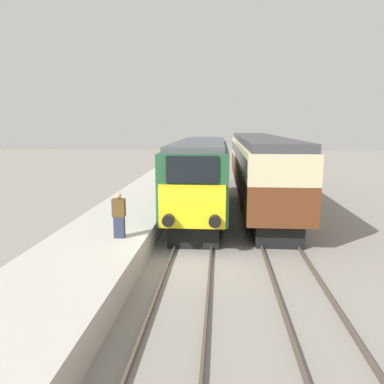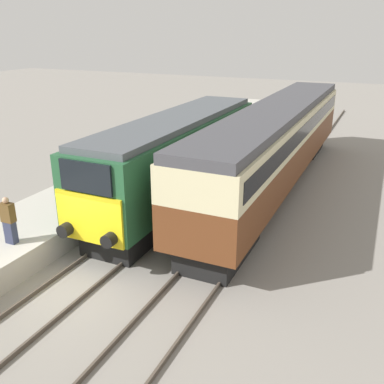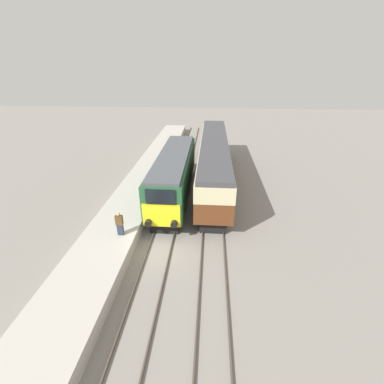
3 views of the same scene
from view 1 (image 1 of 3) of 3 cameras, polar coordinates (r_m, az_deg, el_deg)
name	(u,v)px [view 1 (image 1 of 3)]	position (r m, az deg, el deg)	size (l,w,h in m)	color
ground_plane	(190,263)	(13.41, -0.32, -10.77)	(120.00, 120.00, 0.00)	gray
platform_left	(143,203)	(21.38, -7.40, -1.66)	(3.50, 50.00, 0.88)	#B7B2A8
rails_near_track	(198,224)	(18.14, 0.98, -4.92)	(1.51, 60.00, 0.14)	#4C4238
rails_far_track	(270,226)	(18.26, 11.73, -5.03)	(1.50, 60.00, 0.14)	#4C4238
locomotive	(201,175)	(19.82, 1.36, 2.65)	(2.70, 12.86, 3.99)	black
passenger_carriage	(259,162)	(23.79, 10.10, 4.48)	(2.75, 19.50, 4.11)	black
person_on_platform	(119,216)	(13.34, -11.06, -3.57)	(0.44, 0.26, 1.60)	#2D334C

